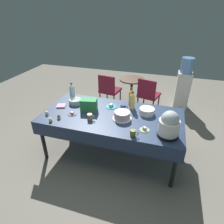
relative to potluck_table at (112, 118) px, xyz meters
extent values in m
plane|color=slate|center=(0.00, 0.00, -0.69)|extent=(9.00, 9.00, 0.00)
cube|color=navy|center=(0.00, 0.00, 0.04)|extent=(2.20, 1.10, 0.04)
cylinder|color=black|center=(-1.02, -0.47, -0.33)|extent=(0.06, 0.06, 0.71)
cylinder|color=black|center=(1.02, -0.47, -0.33)|extent=(0.06, 0.06, 0.71)
cylinder|color=black|center=(-1.02, 0.47, -0.33)|extent=(0.06, 0.06, 0.71)
cylinder|color=black|center=(1.02, 0.47, -0.33)|extent=(0.06, 0.06, 0.71)
cube|color=navy|center=(0.00, -0.55, -0.07)|extent=(2.20, 0.01, 0.18)
cube|color=navy|center=(0.00, 0.55, -0.07)|extent=(2.20, 0.01, 0.18)
cylinder|color=silver|center=(0.18, -0.07, 0.07)|extent=(0.29, 0.29, 0.01)
cylinder|color=beige|center=(0.18, -0.07, 0.13)|extent=(0.24, 0.24, 0.10)
cylinder|color=silver|center=(0.18, -0.07, 0.18)|extent=(0.24, 0.24, 0.01)
cylinder|color=black|center=(0.86, -0.31, 0.08)|extent=(0.28, 0.28, 0.04)
cylinder|color=white|center=(0.86, -0.31, 0.20)|extent=(0.27, 0.27, 0.20)
sphere|color=#B2BCC1|center=(0.86, -0.31, 0.32)|extent=(0.23, 0.23, 0.23)
cylinder|color=#B2C6BC|center=(-0.73, 0.19, 0.10)|extent=(0.22, 0.22, 0.08)
cylinder|color=silver|center=(0.52, 0.19, 0.11)|extent=(0.24, 0.24, 0.10)
cylinder|color=white|center=(0.95, 0.02, 0.07)|extent=(0.17, 0.17, 0.01)
cube|color=beige|center=(0.95, 0.02, 0.09)|extent=(0.05, 0.06, 0.04)
cylinder|color=#2D2D33|center=(-0.61, -0.17, 0.07)|extent=(0.14, 0.14, 0.01)
cube|color=beige|center=(-0.61, -0.17, 0.09)|extent=(0.06, 0.06, 0.03)
cylinder|color=#8CA87F|center=(0.56, -0.27, 0.07)|extent=(0.14, 0.14, 0.01)
cube|color=beige|center=(0.56, -0.27, 0.09)|extent=(0.06, 0.06, 0.04)
cylinder|color=teal|center=(-0.09, 0.25, 0.07)|extent=(0.19, 0.19, 0.01)
cube|color=beige|center=(-0.09, 0.25, 0.09)|extent=(0.06, 0.08, 0.05)
cylinder|color=beige|center=(-0.81, -0.46, 0.08)|extent=(0.05, 0.05, 0.03)
sphere|color=beige|center=(-0.81, -0.46, 0.11)|extent=(0.05, 0.05, 0.05)
cylinder|color=beige|center=(0.22, 0.15, 0.08)|extent=(0.05, 0.05, 0.03)
sphere|color=pink|center=(0.22, 0.15, 0.11)|extent=(0.05, 0.05, 0.05)
cylinder|color=beige|center=(-0.74, -0.34, 0.08)|extent=(0.05, 0.05, 0.03)
sphere|color=brown|center=(-0.74, -0.34, 0.11)|extent=(0.05, 0.05, 0.05)
cylinder|color=beige|center=(-0.98, -0.30, 0.08)|extent=(0.05, 0.05, 0.03)
sphere|color=beige|center=(-0.98, -0.30, 0.11)|extent=(0.05, 0.05, 0.05)
cylinder|color=silver|center=(-0.86, 0.35, 0.18)|extent=(0.09, 0.09, 0.25)
cone|color=silver|center=(-0.86, 0.35, 0.33)|extent=(0.08, 0.08, 0.05)
cylinder|color=black|center=(-0.86, 0.35, 0.37)|extent=(0.04, 0.04, 0.02)
cylinder|color=gold|center=(0.26, 0.28, 0.19)|extent=(0.08, 0.08, 0.25)
cone|color=gold|center=(0.26, 0.28, 0.33)|extent=(0.07, 0.07, 0.05)
cylinder|color=black|center=(0.26, 0.28, 0.37)|extent=(0.04, 0.04, 0.02)
cylinder|color=orange|center=(0.22, 0.40, 0.19)|extent=(0.08, 0.08, 0.25)
cone|color=orange|center=(0.22, 0.40, 0.34)|extent=(0.07, 0.07, 0.05)
cylinder|color=black|center=(0.22, 0.40, 0.38)|extent=(0.04, 0.04, 0.02)
cylinder|color=olive|center=(0.42, -0.45, 0.11)|extent=(0.07, 0.07, 0.09)
torus|color=olive|center=(0.47, -0.45, 0.11)|extent=(0.06, 0.01, 0.06)
cylinder|color=navy|center=(0.13, 0.21, 0.11)|extent=(0.08, 0.08, 0.09)
torus|color=navy|center=(0.18, 0.21, 0.11)|extent=(0.06, 0.01, 0.06)
cylinder|color=tan|center=(-0.28, -0.24, 0.11)|extent=(0.08, 0.08, 0.10)
torus|color=tan|center=(-0.23, -0.24, 0.12)|extent=(0.06, 0.01, 0.06)
cube|color=#338C4C|center=(-0.40, 0.03, 0.16)|extent=(0.29, 0.21, 0.20)
cube|color=pink|center=(-0.91, 0.02, 0.07)|extent=(0.18, 0.18, 0.02)
cube|color=maroon|center=(-0.55, 1.66, -0.26)|extent=(0.50, 0.50, 0.05)
cube|color=maroon|center=(-0.58, 1.46, -0.04)|extent=(0.42, 0.11, 0.40)
cylinder|color=black|center=(-0.33, 1.82, -0.49)|extent=(0.03, 0.03, 0.40)
cylinder|color=black|center=(-0.71, 1.88, -0.49)|extent=(0.03, 0.03, 0.40)
cylinder|color=black|center=(-0.39, 1.44, -0.49)|extent=(0.03, 0.03, 0.40)
cylinder|color=black|center=(-0.77, 1.50, -0.49)|extent=(0.03, 0.03, 0.40)
cube|color=maroon|center=(0.40, 1.66, -0.26)|extent=(0.54, 0.54, 0.05)
cube|color=maroon|center=(0.35, 1.47, -0.04)|extent=(0.41, 0.15, 0.40)
cylinder|color=black|center=(0.63, 1.80, -0.49)|extent=(0.04, 0.04, 0.40)
cylinder|color=black|center=(0.26, 1.89, -0.49)|extent=(0.04, 0.04, 0.40)
cylinder|color=black|center=(0.54, 1.43, -0.49)|extent=(0.04, 0.04, 0.40)
cylinder|color=black|center=(0.17, 1.53, -0.49)|extent=(0.04, 0.04, 0.40)
cylinder|color=#473323|center=(-0.05, 1.81, 0.02)|extent=(0.60, 0.60, 0.03)
cylinder|color=black|center=(-0.05, 1.81, -0.33)|extent=(0.06, 0.06, 0.67)
cylinder|color=black|center=(-0.05, 1.81, -0.68)|extent=(0.44, 0.44, 0.02)
cube|color=silver|center=(1.14, 2.09, -0.24)|extent=(0.32, 0.32, 0.90)
cylinder|color=#6699D8|center=(1.14, 2.09, 0.38)|extent=(0.28, 0.28, 0.34)
camera|label=1|loc=(0.76, -2.49, 1.59)|focal=30.59mm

